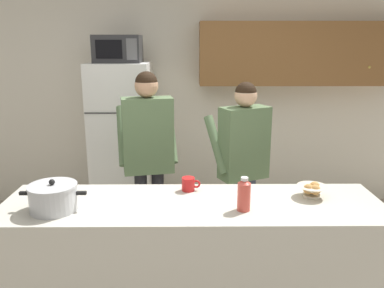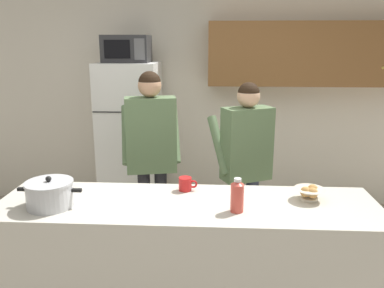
# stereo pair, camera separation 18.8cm
# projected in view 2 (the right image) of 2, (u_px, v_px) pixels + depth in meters

# --- Properties ---
(back_wall_unit) EXTENTS (6.00, 0.48, 2.60)m
(back_wall_unit) POSITION_uv_depth(u_px,v_px,m) (222.00, 88.00, 4.57)
(back_wall_unit) COLOR silver
(back_wall_unit) RESTS_ON ground
(kitchen_island) EXTENTS (2.47, 0.68, 0.92)m
(kitchen_island) POSITION_uv_depth(u_px,v_px,m) (187.00, 266.00, 2.65)
(kitchen_island) COLOR beige
(kitchen_island) RESTS_ON ground
(refrigerator) EXTENTS (0.64, 0.68, 1.72)m
(refrigerator) POSITION_uv_depth(u_px,v_px,m) (131.00, 141.00, 4.38)
(refrigerator) COLOR white
(refrigerator) RESTS_ON ground
(microwave) EXTENTS (0.48, 0.37, 0.28)m
(microwave) POSITION_uv_depth(u_px,v_px,m) (127.00, 49.00, 4.11)
(microwave) COLOR #2D2D30
(microwave) RESTS_ON refrigerator
(person_near_pot) EXTENTS (0.57, 0.50, 1.70)m
(person_near_pot) POSITION_uv_depth(u_px,v_px,m) (151.00, 144.00, 3.42)
(person_near_pot) COLOR black
(person_near_pot) RESTS_ON ground
(person_by_sink) EXTENTS (0.60, 0.56, 1.61)m
(person_by_sink) POSITION_uv_depth(u_px,v_px,m) (246.00, 154.00, 3.33)
(person_by_sink) COLOR #33384C
(person_by_sink) RESTS_ON ground
(cooking_pot) EXTENTS (0.41, 0.30, 0.20)m
(cooking_pot) POSITION_uv_depth(u_px,v_px,m) (50.00, 194.00, 2.46)
(cooking_pot) COLOR silver
(cooking_pot) RESTS_ON kitchen_island
(coffee_mug) EXTENTS (0.13, 0.09, 0.10)m
(coffee_mug) POSITION_uv_depth(u_px,v_px,m) (186.00, 184.00, 2.73)
(coffee_mug) COLOR red
(coffee_mug) RESTS_ON kitchen_island
(bread_bowl) EXTENTS (0.20, 0.20, 0.10)m
(bread_bowl) POSITION_uv_depth(u_px,v_px,m) (310.00, 193.00, 2.56)
(bread_bowl) COLOR beige
(bread_bowl) RESTS_ON kitchen_island
(bottle_near_edge) EXTENTS (0.08, 0.08, 0.21)m
(bottle_near_edge) POSITION_uv_depth(u_px,v_px,m) (237.00, 195.00, 2.38)
(bottle_near_edge) COLOR #D84C3F
(bottle_near_edge) RESTS_ON kitchen_island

